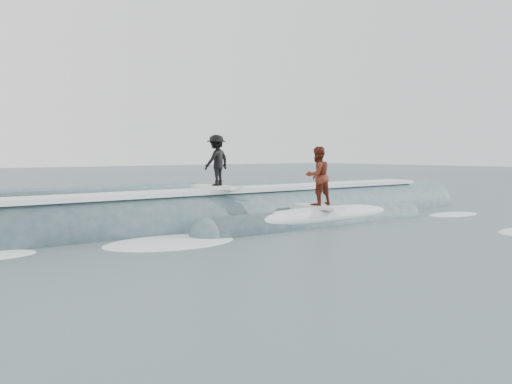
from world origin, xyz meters
TOP-DOWN VIEW (x-y plane):
  - ground at (0.00, 0.00)m, footprint 160.00×160.00m
  - breaking_wave at (0.25, 3.23)m, footprint 24.09×3.91m
  - surfer_black at (-0.86, 3.54)m, footprint 1.22×2.04m
  - surfer_red at (1.63, 1.34)m, footprint 0.98×2.00m
  - whitewater at (-0.50, 0.11)m, footprint 18.59×7.69m
  - far_swells at (-0.59, 17.65)m, footprint 34.28×8.65m

SIDE VIEW (x-z plane):
  - ground at x=0.00m, z-range 0.00..0.00m
  - whitewater at x=-0.50m, z-range -0.05..0.05m
  - far_swells at x=-0.59m, z-range -0.40..0.40m
  - breaking_wave at x=0.25m, z-range -1.09..1.17m
  - surfer_red at x=1.63m, z-range 0.53..2.56m
  - surfer_black at x=-0.86m, z-range 1.17..2.94m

